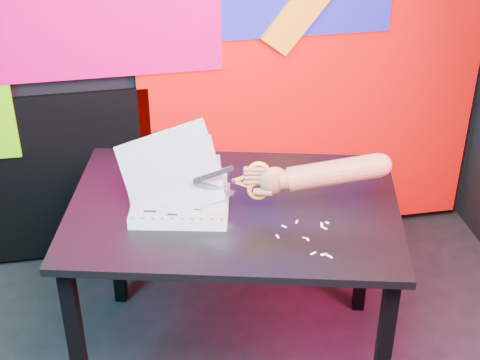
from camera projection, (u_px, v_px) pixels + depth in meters
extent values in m
cube|color=red|center=(313.00, 80.00, 3.34)|extent=(1.60, 0.02, 1.60)
cube|color=black|center=(11.00, 184.00, 3.33)|extent=(1.30, 0.02, 0.85)
cube|color=black|center=(77.00, 346.00, 2.59)|extent=(0.06, 0.06, 0.72)
cube|color=black|center=(115.00, 234.00, 3.16)|extent=(0.06, 0.06, 0.72)
cube|color=black|center=(382.00, 358.00, 2.54)|extent=(0.06, 0.06, 0.72)
cube|color=black|center=(365.00, 242.00, 3.11)|extent=(0.06, 0.06, 0.72)
cube|color=black|center=(234.00, 209.00, 2.65)|extent=(1.34, 1.05, 0.03)
cube|color=beige|center=(181.00, 206.00, 2.61)|extent=(0.38, 0.32, 0.04)
cube|color=silver|center=(180.00, 201.00, 2.60)|extent=(0.38, 0.31, 0.00)
cube|color=silver|center=(180.00, 200.00, 2.60)|extent=(0.37, 0.30, 0.10)
cube|color=silver|center=(177.00, 192.00, 2.59)|extent=(0.34, 0.27, 0.18)
cube|color=silver|center=(173.00, 179.00, 2.58)|extent=(0.35, 0.21, 0.25)
cube|color=silver|center=(169.00, 166.00, 2.57)|extent=(0.37, 0.15, 0.30)
cylinder|color=black|center=(133.00, 218.00, 2.50)|extent=(0.01, 0.01, 0.00)
cylinder|color=black|center=(142.00, 218.00, 2.50)|extent=(0.01, 0.01, 0.00)
cylinder|color=black|center=(152.00, 218.00, 2.50)|extent=(0.01, 0.01, 0.00)
cylinder|color=black|center=(162.00, 218.00, 2.50)|extent=(0.01, 0.01, 0.00)
cylinder|color=black|center=(172.00, 219.00, 2.50)|extent=(0.01, 0.01, 0.00)
cylinder|color=black|center=(182.00, 219.00, 2.50)|extent=(0.01, 0.01, 0.00)
cylinder|color=black|center=(192.00, 219.00, 2.50)|extent=(0.01, 0.01, 0.00)
cylinder|color=black|center=(202.00, 219.00, 2.50)|extent=(0.01, 0.01, 0.00)
cylinder|color=black|center=(212.00, 219.00, 2.50)|extent=(0.01, 0.01, 0.00)
cylinder|color=black|center=(221.00, 219.00, 2.50)|extent=(0.01, 0.01, 0.00)
cylinder|color=black|center=(142.00, 183.00, 2.70)|extent=(0.01, 0.01, 0.00)
cylinder|color=black|center=(151.00, 183.00, 2.70)|extent=(0.01, 0.01, 0.00)
cylinder|color=black|center=(160.00, 183.00, 2.70)|extent=(0.01, 0.01, 0.00)
cylinder|color=black|center=(170.00, 183.00, 2.69)|extent=(0.01, 0.01, 0.00)
cylinder|color=black|center=(179.00, 183.00, 2.69)|extent=(0.01, 0.01, 0.00)
cylinder|color=black|center=(188.00, 184.00, 2.69)|extent=(0.01, 0.01, 0.00)
cylinder|color=black|center=(197.00, 184.00, 2.69)|extent=(0.01, 0.01, 0.00)
cylinder|color=black|center=(206.00, 184.00, 2.69)|extent=(0.01, 0.01, 0.00)
cylinder|color=black|center=(215.00, 184.00, 2.69)|extent=(0.01, 0.01, 0.00)
cylinder|color=black|center=(225.00, 184.00, 2.69)|extent=(0.01, 0.01, 0.00)
cube|color=black|center=(159.00, 193.00, 2.64)|extent=(0.06, 0.02, 0.00)
cube|color=black|center=(186.00, 196.00, 2.62)|extent=(0.05, 0.02, 0.00)
cube|color=black|center=(169.00, 206.00, 2.57)|extent=(0.08, 0.03, 0.00)
cube|color=black|center=(199.00, 209.00, 2.55)|extent=(0.04, 0.02, 0.00)
cube|color=black|center=(150.00, 211.00, 2.54)|extent=(0.05, 0.02, 0.00)
cube|color=black|center=(195.00, 190.00, 2.66)|extent=(0.05, 0.02, 0.00)
cube|color=black|center=(172.00, 215.00, 2.52)|extent=(0.04, 0.02, 0.00)
cube|color=#B8B8C0|center=(213.00, 174.00, 2.52)|extent=(0.14, 0.03, 0.07)
cube|color=#B8B8C0|center=(214.00, 188.00, 2.55)|extent=(0.14, 0.03, 0.07)
cylinder|color=#B8B8C0|center=(234.00, 181.00, 2.54)|extent=(0.02, 0.02, 0.02)
cube|color=orange|center=(241.00, 184.00, 2.54)|extent=(0.06, 0.02, 0.03)
cube|color=orange|center=(241.00, 178.00, 2.53)|extent=(0.06, 0.02, 0.03)
torus|color=orange|center=(259.00, 172.00, 2.52)|extent=(0.08, 0.03, 0.08)
torus|color=orange|center=(258.00, 190.00, 2.56)|extent=(0.08, 0.03, 0.08)
ellipsoid|color=brown|center=(274.00, 181.00, 2.54)|extent=(0.10, 0.06, 0.11)
cylinder|color=brown|center=(258.00, 182.00, 2.54)|extent=(0.08, 0.03, 0.02)
cylinder|color=brown|center=(258.00, 177.00, 2.53)|extent=(0.08, 0.03, 0.02)
cylinder|color=brown|center=(259.00, 173.00, 2.52)|extent=(0.07, 0.03, 0.02)
cylinder|color=brown|center=(259.00, 169.00, 2.51)|extent=(0.06, 0.03, 0.02)
cylinder|color=brown|center=(263.00, 192.00, 2.55)|extent=(0.07, 0.05, 0.03)
cylinder|color=brown|center=(288.00, 180.00, 2.54)|extent=(0.07, 0.08, 0.07)
cylinder|color=brown|center=(334.00, 173.00, 2.52)|extent=(0.34, 0.14, 0.14)
sphere|color=brown|center=(380.00, 165.00, 2.51)|extent=(0.08, 0.08, 0.08)
cube|color=silver|center=(325.00, 228.00, 2.52)|extent=(0.01, 0.02, 0.00)
cube|color=silver|center=(324.00, 254.00, 2.40)|extent=(0.02, 0.01, 0.00)
cube|color=silver|center=(277.00, 236.00, 2.48)|extent=(0.01, 0.02, 0.00)
cube|color=silver|center=(284.00, 226.00, 2.53)|extent=(0.02, 0.02, 0.00)
cube|color=silver|center=(308.00, 239.00, 2.47)|extent=(0.01, 0.01, 0.00)
cube|color=silver|center=(327.00, 223.00, 2.55)|extent=(0.02, 0.02, 0.00)
cube|color=silver|center=(297.00, 222.00, 2.56)|extent=(0.01, 0.02, 0.00)
cube|color=silver|center=(322.00, 225.00, 2.54)|extent=(0.01, 0.03, 0.00)
cube|color=silver|center=(329.00, 256.00, 2.39)|extent=(0.02, 0.03, 0.00)
cube|color=silver|center=(313.00, 253.00, 2.40)|extent=(0.02, 0.02, 0.00)
cube|color=silver|center=(305.00, 238.00, 2.48)|extent=(0.02, 0.01, 0.00)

